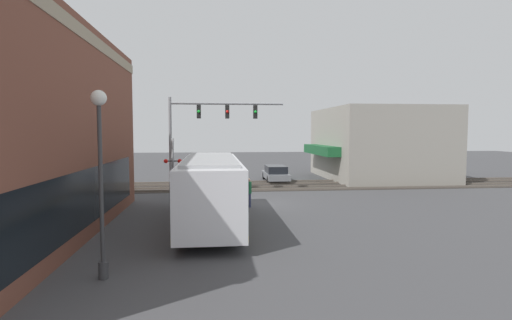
{
  "coord_description": "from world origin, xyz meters",
  "views": [
    {
      "loc": [
        -23.04,
        2.66,
        4.21
      ],
      "look_at": [
        4.09,
        -0.23,
        2.29
      ],
      "focal_mm": 28.0,
      "sensor_mm": 36.0,
      "label": 1
    }
  ],
  "objects_px": {
    "crossing_signal": "(173,161)",
    "streetlamp": "(101,168)",
    "pedestrian_at_crossing": "(191,181)",
    "parked_car_grey": "(276,174)",
    "pedestrian_near_bus": "(249,192)",
    "city_bus": "(211,187)"
  },
  "relations": [
    {
      "from": "city_bus",
      "to": "pedestrian_near_bus",
      "type": "distance_m",
      "value": 4.49
    },
    {
      "from": "streetlamp",
      "to": "parked_car_grey",
      "type": "height_order",
      "value": "streetlamp"
    },
    {
      "from": "city_bus",
      "to": "pedestrian_at_crossing",
      "type": "distance_m",
      "value": 9.26
    },
    {
      "from": "parked_car_grey",
      "to": "pedestrian_near_bus",
      "type": "relative_size",
      "value": 2.96
    },
    {
      "from": "streetlamp",
      "to": "pedestrian_near_bus",
      "type": "distance_m",
      "value": 11.86
    },
    {
      "from": "pedestrian_at_crossing",
      "to": "city_bus",
      "type": "bearing_deg",
      "value": -171.27
    },
    {
      "from": "crossing_signal",
      "to": "pedestrian_near_bus",
      "type": "relative_size",
      "value": 2.33
    },
    {
      "from": "crossing_signal",
      "to": "pedestrian_near_bus",
      "type": "bearing_deg",
      "value": -134.71
    },
    {
      "from": "crossing_signal",
      "to": "streetlamp",
      "type": "xyz_separation_m",
      "value": [
        -15.01,
        0.5,
        0.9
      ]
    },
    {
      "from": "city_bus",
      "to": "pedestrian_at_crossing",
      "type": "relative_size",
      "value": 6.04
    },
    {
      "from": "streetlamp",
      "to": "parked_car_grey",
      "type": "bearing_deg",
      "value": -21.02
    },
    {
      "from": "pedestrian_near_bus",
      "to": "streetlamp",
      "type": "bearing_deg",
      "value": 153.94
    },
    {
      "from": "streetlamp",
      "to": "city_bus",
      "type": "bearing_deg",
      "value": -24.88
    },
    {
      "from": "crossing_signal",
      "to": "pedestrian_near_bus",
      "type": "height_order",
      "value": "crossing_signal"
    },
    {
      "from": "pedestrian_near_bus",
      "to": "pedestrian_at_crossing",
      "type": "xyz_separation_m",
      "value": [
        5.22,
        3.47,
        0.04
      ]
    },
    {
      "from": "crossing_signal",
      "to": "parked_car_grey",
      "type": "relative_size",
      "value": 0.79
    },
    {
      "from": "parked_car_grey",
      "to": "pedestrian_at_crossing",
      "type": "xyz_separation_m",
      "value": [
        -6.29,
        6.8,
        0.23
      ]
    },
    {
      "from": "city_bus",
      "to": "parked_car_grey",
      "type": "distance_m",
      "value": 16.36
    },
    {
      "from": "crossing_signal",
      "to": "streetlamp",
      "type": "height_order",
      "value": "streetlamp"
    },
    {
      "from": "city_bus",
      "to": "pedestrian_near_bus",
      "type": "xyz_separation_m",
      "value": [
        3.9,
        -2.07,
        -0.86
      ]
    },
    {
      "from": "streetlamp",
      "to": "parked_car_grey",
      "type": "distance_m",
      "value": 23.66
    },
    {
      "from": "streetlamp",
      "to": "pedestrian_at_crossing",
      "type": "distance_m",
      "value": 15.92
    }
  ]
}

